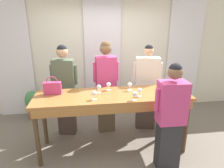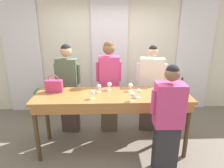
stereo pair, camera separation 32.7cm
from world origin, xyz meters
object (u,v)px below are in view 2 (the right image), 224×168
Objects in this scene: wine_glass_center_left at (132,95)px; potted_plant at (40,100)px; wine_bottle at (181,89)px; wine_glass_center_right at (131,86)px; wine_glass_front_right at (109,85)px; guest_pink_top at (109,86)px; handbag at (54,86)px; wine_glass_front_mid at (99,87)px; wine_glass_front_left at (93,93)px; host_pouring at (168,121)px; tasting_bar at (112,101)px; wine_glass_center_mid at (139,92)px; guest_cream_sweater at (151,89)px; guest_olive_jacket at (69,88)px.

wine_glass_center_left is 2.63m from potted_plant.
wine_bottle is 0.81m from wine_glass_center_right.
guest_pink_top is at bearing 90.08° from wine_glass_front_right.
wine_glass_front_mid is (0.75, -0.04, -0.01)m from handbag.
guest_pink_top is (-1.13, 0.71, -0.17)m from wine_bottle.
wine_glass_front_left is 0.08× the size of host_pouring.
wine_glass_center_mid is at bearing -16.71° from tasting_bar.
wine_glass_front_mid is at bearing 149.80° from tasting_bar.
wine_glass_front_mid is 0.08× the size of guest_cream_sweater.
guest_olive_jacket is (-0.51, 0.78, -0.19)m from wine_glass_front_left.
wine_bottle is 2.20× the size of wine_glass_front_left.
host_pouring is at bearing -21.11° from wine_glass_front_left.
potted_plant is (-2.41, 0.74, -0.51)m from guest_cream_sweater.
tasting_bar is 1.00m from guest_cream_sweater.
host_pouring is at bearing -52.05° from wine_glass_center_mid.
handbag is 0.45× the size of potted_plant.
wine_glass_center_left is (0.51, -0.39, 0.00)m from wine_glass_front_mid.
handbag is at bearing -107.64° from guest_olive_jacket.
wine_glass_center_mid is 0.08× the size of guest_olive_jacket.
wine_glass_front_right is 0.36m from wine_glass_center_right.
wine_glass_front_right is (0.92, 0.06, -0.01)m from handbag.
wine_glass_center_right is at bearing 120.86° from host_pouring.
wine_glass_center_right is 0.21× the size of potted_plant.
wine_bottle is 0.66m from host_pouring.
wine_glass_front_left is 1.36m from guest_cream_sweater.
guest_cream_sweater reaches higher than tasting_bar.
potted_plant is (-1.95, 1.20, -0.75)m from wine_glass_center_right.
handbag is 1.28m from wine_glass_center_right.
guest_pink_top reaches higher than wine_glass_front_left.
guest_olive_jacket is (0.15, 0.46, -0.21)m from handbag.
guest_olive_jacket reaches higher than wine_glass_center_right.
wine_glass_front_left is (-0.31, -0.15, 0.21)m from tasting_bar.
host_pouring reaches higher than wine_bottle.
wine_glass_center_left reaches higher than potted_plant.
guest_pink_top reaches higher than tasting_bar.
guest_olive_jacket is at bearing -41.88° from potted_plant.
wine_bottle is 0.82m from guest_cream_sweater.
wine_glass_center_right is at bearing -31.56° from potted_plant.
wine_glass_front_mid is 0.21m from wine_glass_front_right.
handbag is 0.93m from wine_glass_front_right.
wine_glass_center_right is (-0.09, 0.29, 0.00)m from wine_glass_center_mid.
handbag is (-2.05, 0.25, -0.00)m from wine_bottle.
wine_glass_center_mid is 0.89m from guest_pink_top.
wine_glass_center_left is (0.33, -0.50, 0.00)m from wine_glass_front_right.
guest_cream_sweater reaches higher than wine_glass_front_mid.
wine_glass_front_right and wine_glass_center_right have the same top height.
host_pouring is (-0.34, -0.48, -0.30)m from wine_bottle.
wine_glass_front_left is 0.96m from guest_olive_jacket.
potted_plant is at bearing 138.88° from wine_glass_front_mid.
host_pouring reaches higher than wine_glass_front_right.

